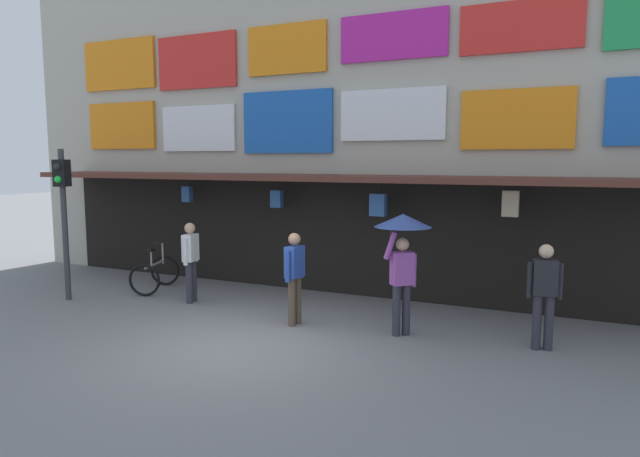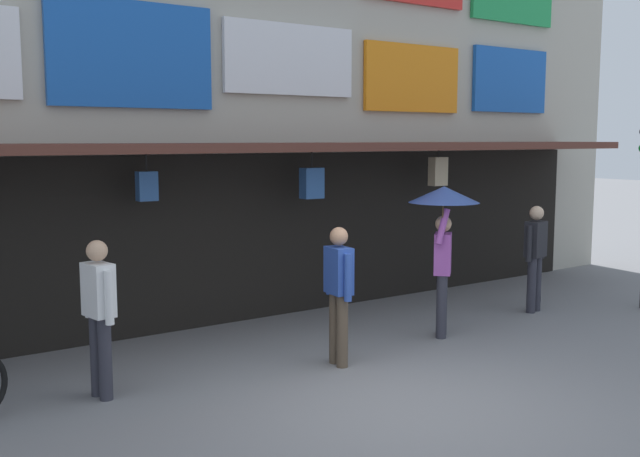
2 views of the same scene
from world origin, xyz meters
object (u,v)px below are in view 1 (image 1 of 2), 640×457
object	(u,v)px
pedestrian_in_white	(295,273)
pedestrian_in_purple	(191,258)
pedestrian_with_umbrella	(403,240)
pedestrian_in_green	(544,291)
bicycle_parked	(155,274)
traffic_light_near	(63,200)

from	to	relation	value
pedestrian_in_white	pedestrian_in_purple	size ratio (longest dim) A/B	1.00
pedestrian_in_purple	pedestrian_with_umbrella	bearing A→B (deg)	-3.70
pedestrian_in_purple	pedestrian_in_green	size ratio (longest dim) A/B	1.00
pedestrian_with_umbrella	pedestrian_in_purple	bearing A→B (deg)	176.30
bicycle_parked	pedestrian_in_green	bearing A→B (deg)	-4.00
traffic_light_near	pedestrian_in_purple	bearing A→B (deg)	20.38
bicycle_parked	pedestrian_with_umbrella	distance (m)	6.23
pedestrian_in_purple	pedestrian_with_umbrella	size ratio (longest dim) A/B	0.81
traffic_light_near	pedestrian_in_green	xyz separation A→B (m)	(9.39, 0.87, -1.19)
pedestrian_in_white	pedestrian_in_green	distance (m)	4.17
bicycle_parked	pedestrian_in_green	xyz separation A→B (m)	(8.28, -0.58, 0.55)
pedestrian_in_white	pedestrian_with_umbrella	world-z (taller)	pedestrian_with_umbrella
pedestrian_in_green	traffic_light_near	bearing A→B (deg)	-174.72
bicycle_parked	pedestrian_in_purple	size ratio (longest dim) A/B	0.79
pedestrian_with_umbrella	pedestrian_in_green	xyz separation A→B (m)	(2.23, 0.23, -0.69)
pedestrian_in_white	pedestrian_in_green	bearing A→B (deg)	6.18
pedestrian_with_umbrella	traffic_light_near	bearing A→B (deg)	-174.89
traffic_light_near	pedestrian_in_white	size ratio (longest dim) A/B	1.90
pedestrian_in_white	pedestrian_with_umbrella	bearing A→B (deg)	6.56
bicycle_parked	pedestrian_in_purple	xyz separation A→B (m)	(1.42, -0.51, 0.55)
traffic_light_near	bicycle_parked	size ratio (longest dim) A/B	2.42
pedestrian_in_green	bicycle_parked	bearing A→B (deg)	176.00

